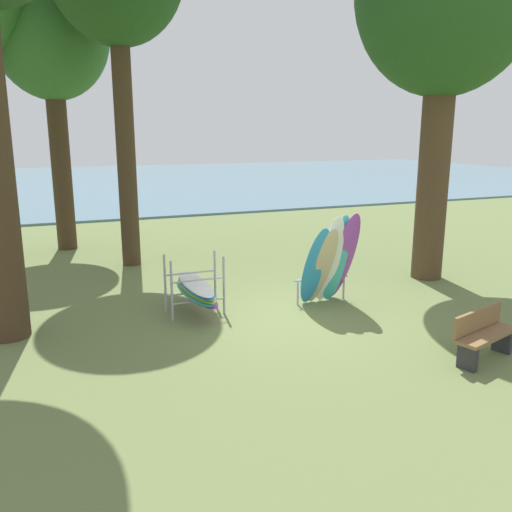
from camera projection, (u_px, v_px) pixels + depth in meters
name	position (u px, v px, depth m)	size (l,w,h in m)	color
ground_plane	(299.00, 317.00, 11.00)	(80.00, 80.00, 0.00)	olive
lake_water	(108.00, 182.00, 39.61)	(80.00, 36.00, 0.10)	slate
tree_mid_behind	(50.00, 37.00, 15.97)	(3.49, 3.49, 8.66)	#42301E
leaning_board_pile	(330.00, 262.00, 11.49)	(1.31, 1.11, 2.12)	#2D8ED1
board_storage_rack	(196.00, 289.00, 11.15)	(1.15, 2.13, 1.25)	#9EA0A5
park_bench	(483.00, 334.00, 8.88)	(1.46, 0.80, 0.85)	#2D2D33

